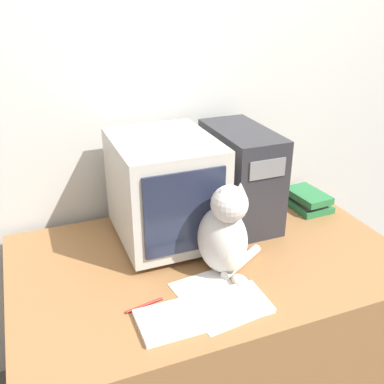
# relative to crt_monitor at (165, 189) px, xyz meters

# --- Properties ---
(wall_back) EXTENTS (7.00, 0.05, 2.50)m
(wall_back) POSITION_rel_crt_monitor_xyz_m (0.11, 0.33, 0.27)
(wall_back) COLOR silver
(wall_back) RESTS_ON ground_plane
(desk) EXTENTS (1.49, 0.92, 0.76)m
(desk) POSITION_rel_crt_monitor_xyz_m (0.11, -0.19, -0.60)
(desk) COLOR olive
(desk) RESTS_ON ground_plane
(crt_monitor) EXTENTS (0.38, 0.46, 0.43)m
(crt_monitor) POSITION_rel_crt_monitor_xyz_m (0.00, 0.00, 0.00)
(crt_monitor) COLOR #BCB7AD
(crt_monitor) RESTS_ON desk
(computer_tower) EXTENTS (0.22, 0.43, 0.42)m
(computer_tower) POSITION_rel_crt_monitor_xyz_m (0.36, 0.04, -0.01)
(computer_tower) COLOR #28282D
(computer_tower) RESTS_ON desk
(keyboard) EXTENTS (0.43, 0.17, 0.02)m
(keyboard) POSITION_rel_crt_monitor_xyz_m (-0.04, -0.49, -0.21)
(keyboard) COLOR silver
(keyboard) RESTS_ON desk
(cat) EXTENTS (0.29, 0.27, 0.35)m
(cat) POSITION_rel_crt_monitor_xyz_m (0.12, -0.30, -0.07)
(cat) COLOR silver
(cat) RESTS_ON desk
(book_stack) EXTENTS (0.17, 0.22, 0.08)m
(book_stack) POSITION_rel_crt_monitor_xyz_m (0.71, 0.02, -0.18)
(book_stack) COLOR #28703D
(book_stack) RESTS_ON desk
(pen) EXTENTS (0.13, 0.03, 0.01)m
(pen) POSITION_rel_crt_monitor_xyz_m (-0.21, -0.39, -0.22)
(pen) COLOR maroon
(pen) RESTS_ON desk
(paper_sheet) EXTENTS (0.24, 0.32, 0.00)m
(paper_sheet) POSITION_rel_crt_monitor_xyz_m (0.02, -0.44, -0.22)
(paper_sheet) COLOR white
(paper_sheet) RESTS_ON desk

